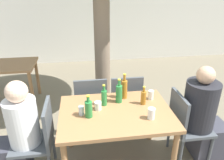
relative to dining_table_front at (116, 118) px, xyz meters
name	(u,v)px	position (x,y,z in m)	size (l,w,h in m)	color
cafe_building_wall	(92,10)	(0.00, 3.92, 0.73)	(10.00, 0.08, 2.80)	silver
dining_table_front	(116,118)	(0.00, 0.00, 0.00)	(1.25, 0.89, 0.76)	#996B42
patio_chair_0	(40,136)	(-0.86, 0.00, -0.16)	(0.44, 0.44, 0.91)	#474C51
patio_chair_1	(185,123)	(0.86, 0.00, -0.16)	(0.44, 0.44, 0.91)	#474C51
patio_chair_2	(91,102)	(-0.25, 0.68, -0.16)	(0.44, 0.44, 0.91)	#474C51
patio_chair_3	(125,99)	(0.25, 0.68, -0.16)	(0.44, 0.44, 0.91)	#474C51
person_seated_0	(17,137)	(-1.09, 0.00, -0.13)	(0.57, 0.33, 1.20)	#383842
person_seated_1	(203,118)	(1.09, 0.00, -0.10)	(0.59, 0.38, 1.24)	#383842
green_bottle_0	(104,97)	(-0.11, 0.16, 0.19)	(0.07, 0.07, 0.26)	#287A38
amber_bottle_1	(143,97)	(0.35, 0.11, 0.18)	(0.06, 0.06, 0.23)	#9E661E
amber_bottle_2	(124,89)	(0.15, 0.29, 0.22)	(0.07, 0.07, 0.32)	#9E661E
green_bottle_3	(89,109)	(-0.30, -0.06, 0.19)	(0.08, 0.08, 0.26)	#287A38
green_bottle_4	(119,93)	(0.07, 0.20, 0.21)	(0.08, 0.08, 0.30)	#287A38
drinking_glass_0	(98,106)	(-0.19, 0.07, 0.14)	(0.08, 0.08, 0.09)	silver
drinking_glass_1	(151,114)	(0.35, -0.19, 0.15)	(0.08, 0.08, 0.12)	silver
drinking_glass_2	(151,95)	(0.47, 0.21, 0.15)	(0.07, 0.07, 0.11)	silver
drinking_glass_3	(81,111)	(-0.38, -0.01, 0.14)	(0.06, 0.06, 0.10)	silver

